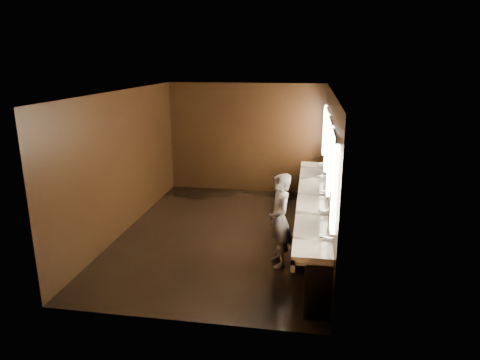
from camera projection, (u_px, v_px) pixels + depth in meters
The scene contains 10 objects.
floor at pixel (223, 234), 8.57m from camera, with size 6.00×6.00×0.00m, color black.
ceiling at pixel (222, 92), 7.80m from camera, with size 4.00×6.00×0.02m, color #2D2D2B.
wall_back at pixel (246, 138), 11.03m from camera, with size 4.00×0.02×2.80m, color black.
wall_front at pixel (175, 223), 5.34m from camera, with size 4.00×0.02×2.80m, color black.
wall_left at pixel (124, 162), 8.50m from camera, with size 0.02×6.00×2.80m, color black.
wall_right at pixel (329, 170), 7.88m from camera, with size 0.02×6.00×2.80m, color black.
sink_counter at pixel (315, 215), 8.16m from camera, with size 0.55×5.40×1.01m.
mirror_band at pixel (329, 151), 7.78m from camera, with size 0.06×5.03×1.15m.
person at pixel (280, 220), 7.08m from camera, with size 0.58×0.38×1.59m, color #9BB8E7.
trash_bin at pixel (302, 250), 7.17m from camera, with size 0.36×0.36×0.56m, color black.
Camera 1 is at (1.61, -7.79, 3.38)m, focal length 32.00 mm.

